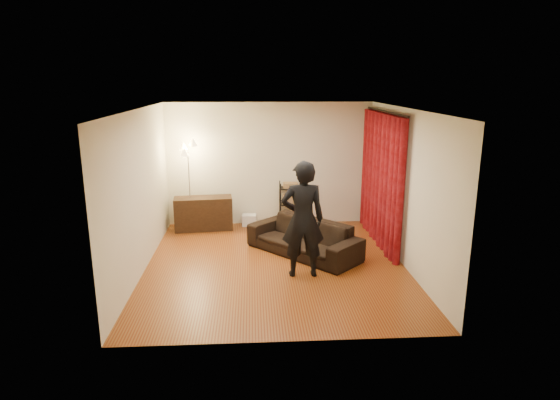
{
  "coord_description": "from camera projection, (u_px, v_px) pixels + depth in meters",
  "views": [
    {
      "loc": [
        -0.38,
        -7.68,
        3.17
      ],
      "look_at": [
        0.1,
        0.3,
        1.1
      ],
      "focal_mm": 30.0,
      "sensor_mm": 36.0,
      "label": 1
    }
  ],
  "objects": [
    {
      "name": "ceiling",
      "position": [
        275.0,
        109.0,
        7.56
      ],
      "size": [
        5.0,
        5.0,
        0.0
      ],
      "primitive_type": "plane",
      "rotation": [
        3.14,
        0.0,
        0.0
      ],
      "color": "white",
      "rests_on": "ground"
    },
    {
      "name": "floor_lamp",
      "position": [
        189.0,
        187.0,
        9.92
      ],
      "size": [
        0.44,
        0.44,
        1.92
      ],
      "primitive_type": null,
      "rotation": [
        0.0,
        0.0,
        -0.34
      ],
      "color": "silver",
      "rests_on": "ground"
    },
    {
      "name": "person",
      "position": [
        303.0,
        219.0,
        7.58
      ],
      "size": [
        0.71,
        0.47,
        1.93
      ],
      "primitive_type": "imported",
      "rotation": [
        0.0,
        0.0,
        3.15
      ],
      "color": "black",
      "rests_on": "ground"
    },
    {
      "name": "curtain",
      "position": [
        381.0,
        179.0,
        9.13
      ],
      "size": [
        0.22,
        2.65,
        2.55
      ],
      "primitive_type": null,
      "color": "maroon",
      "rests_on": "ground"
    },
    {
      "name": "sofa",
      "position": [
        304.0,
        237.0,
        8.68
      ],
      "size": [
        2.12,
        2.17,
        0.64
      ],
      "primitive_type": "imported",
      "rotation": [
        0.0,
        0.0,
        -0.81
      ],
      "color": "black",
      "rests_on": "ground"
    },
    {
      "name": "wire_shelf",
      "position": [
        290.0,
        204.0,
        10.34
      ],
      "size": [
        0.54,
        0.47,
        0.99
      ],
      "primitive_type": null,
      "rotation": [
        0.0,
        0.0,
        0.42
      ],
      "color": "black",
      "rests_on": "ground"
    },
    {
      "name": "storage_boxes",
      "position": [
        249.0,
        220.0,
        10.41
      ],
      "size": [
        0.33,
        0.28,
        0.26
      ],
      "primitive_type": null,
      "rotation": [
        0.0,
        0.0,
        -0.11
      ],
      "color": "silver",
      "rests_on": "ground"
    },
    {
      "name": "wall_left",
      "position": [
        140.0,
        192.0,
        7.77
      ],
      "size": [
        0.0,
        5.0,
        5.0
      ],
      "primitive_type": "plane",
      "rotation": [
        1.57,
        0.0,
        1.57
      ],
      "color": "beige",
      "rests_on": "ground"
    },
    {
      "name": "wall_back",
      "position": [
        269.0,
        164.0,
        10.32
      ],
      "size": [
        5.0,
        0.0,
        5.0
      ],
      "primitive_type": "plane",
      "rotation": [
        1.57,
        0.0,
        0.0
      ],
      "color": "beige",
      "rests_on": "ground"
    },
    {
      "name": "wall_front",
      "position": [
        286.0,
        239.0,
        5.48
      ],
      "size": [
        5.0,
        0.0,
        5.0
      ],
      "primitive_type": "plane",
      "rotation": [
        -1.57,
        0.0,
        0.0
      ],
      "color": "beige",
      "rests_on": "ground"
    },
    {
      "name": "media_cabinet",
      "position": [
        203.0,
        213.0,
        10.1
      ],
      "size": [
        1.27,
        0.58,
        0.72
      ],
      "primitive_type": "cube",
      "rotation": [
        0.0,
        0.0,
        0.1
      ],
      "color": "black",
      "rests_on": "ground"
    },
    {
      "name": "wall_right",
      "position": [
        406.0,
        188.0,
        8.03
      ],
      "size": [
        0.0,
        5.0,
        5.0
      ],
      "primitive_type": "plane",
      "rotation": [
        1.57,
        0.0,
        -1.57
      ],
      "color": "beige",
      "rests_on": "ground"
    },
    {
      "name": "floor",
      "position": [
        275.0,
        265.0,
        8.24
      ],
      "size": [
        5.0,
        5.0,
        0.0
      ],
      "primitive_type": "plane",
      "color": "brown",
      "rests_on": "ground"
    },
    {
      "name": "curtain_rod",
      "position": [
        386.0,
        111.0,
        8.81
      ],
      "size": [
        0.04,
        2.65,
        0.04
      ],
      "primitive_type": "cylinder",
      "rotation": [
        1.57,
        0.0,
        0.0
      ],
      "color": "black",
      "rests_on": "wall_right"
    }
  ]
}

